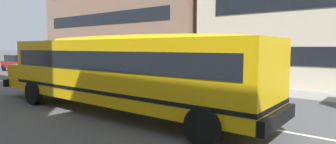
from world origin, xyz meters
name	(u,v)px	position (x,y,z in m)	size (l,w,h in m)	color
ground_plane	(122,102)	(0.00, 0.00, 0.00)	(400.00, 400.00, 0.00)	#4C4C4F
sidewalk_far	(207,85)	(0.00, 7.37, 0.01)	(120.00, 3.00, 0.01)	gray
lane_centreline	(122,102)	(0.00, 0.00, 0.00)	(110.00, 0.16, 0.01)	silver
school_bus	(118,67)	(1.30, -1.35, 1.72)	(12.94, 3.06, 2.89)	yellow
parked_car_red_under_tree	(18,63)	(-20.74, 4.59, 0.84)	(3.99, 2.05, 1.64)	maroon
parked_car_beige_by_hydrant	(66,66)	(-12.28, 4.88, 0.84)	(3.95, 1.98, 1.64)	#C1B28E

